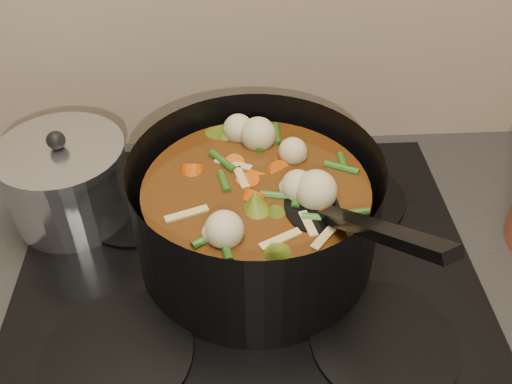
{
  "coord_description": "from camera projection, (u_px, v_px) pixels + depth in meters",
  "views": [
    {
      "loc": [
        -0.02,
        1.41,
        1.52
      ],
      "look_at": [
        0.01,
        1.96,
        1.04
      ],
      "focal_mm": 40.0,
      "sensor_mm": 36.0,
      "label": 1
    }
  ],
  "objects": [
    {
      "name": "stockpot",
      "position": [
        256.0,
        214.0,
        0.75
      ],
      "size": [
        0.38,
        0.42,
        0.24
      ],
      "rotation": [
        0.0,
        0.0,
        0.23
      ],
      "color": "black",
      "rests_on": "stovetop"
    },
    {
      "name": "stovetop",
      "position": [
        248.0,
        271.0,
        0.79
      ],
      "size": [
        0.62,
        0.54,
        0.03
      ],
      "color": "black",
      "rests_on": "counter"
    },
    {
      "name": "saucepan",
      "position": [
        68.0,
        181.0,
        0.82
      ],
      "size": [
        0.18,
        0.18,
        0.15
      ],
      "rotation": [
        0.0,
        0.0,
        0.37
      ],
      "color": "silver",
      "rests_on": "stovetop"
    }
  ]
}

